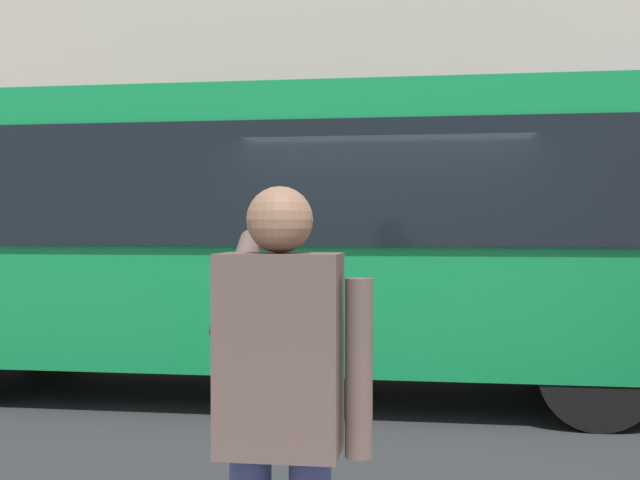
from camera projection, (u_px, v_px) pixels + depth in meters
ground_plane at (390, 406)px, 7.30m from camera, size 60.00×60.00×0.00m
red_bus at (272, 230)px, 7.93m from camera, size 9.05×2.54×3.08m
pedestrian_photographer at (281, 401)px, 2.51m from camera, size 0.53×0.52×1.70m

